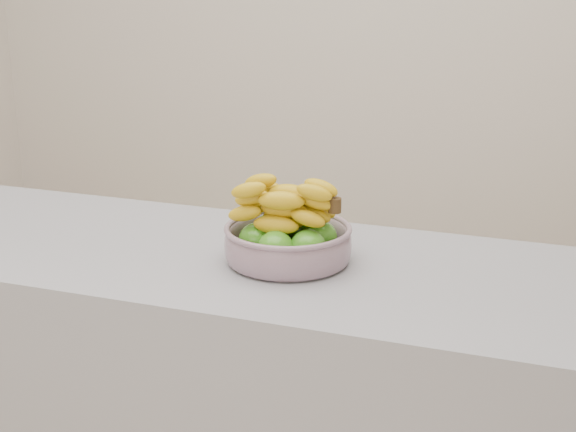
% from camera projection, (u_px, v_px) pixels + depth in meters
% --- Properties ---
extents(counter, '(2.00, 0.60, 0.90)m').
position_uv_depth(counter, '(161.00, 420.00, 1.93)').
color(counter, gray).
rests_on(counter, ground).
extents(fruit_bowl, '(0.27, 0.27, 0.17)m').
position_uv_depth(fruit_bowl, '(288.00, 237.00, 1.67)').
color(fruit_bowl, '#A3AEC4').
rests_on(fruit_bowl, counter).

